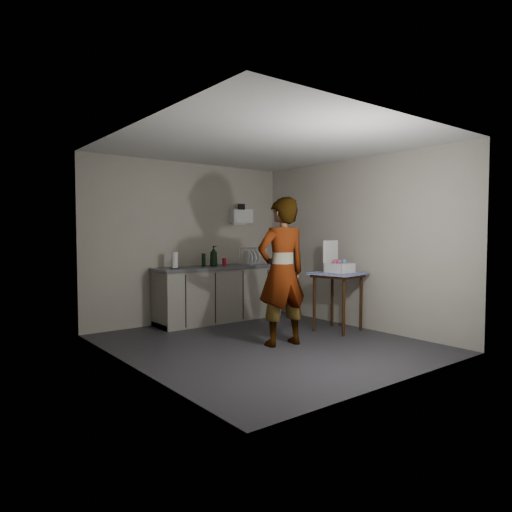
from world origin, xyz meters
TOP-DOWN VIEW (x-y plane):
  - ground at (0.00, 0.00)m, footprint 4.00×4.00m
  - wall_back at (0.00, 1.99)m, footprint 3.60×0.02m
  - wall_right at (1.79, 0.00)m, footprint 0.02×4.00m
  - wall_left at (-1.79, 0.00)m, footprint 0.02×4.00m
  - ceiling at (0.00, 0.00)m, footprint 3.60×4.00m
  - kitchen_counter at (0.40, 1.70)m, footprint 2.24×0.62m
  - wall_shelf at (1.00, 1.92)m, footprint 0.42×0.18m
  - side_table at (1.34, -0.05)m, footprint 0.79×0.79m
  - standing_man at (0.12, -0.18)m, footprint 0.76×0.56m
  - soap_bottle at (0.26, 1.66)m, footprint 0.17×0.17m
  - soda_can at (0.49, 1.69)m, footprint 0.07×0.07m
  - dark_bottle at (0.08, 1.68)m, footprint 0.06×0.06m
  - paper_towel at (-0.46, 1.63)m, footprint 0.14×0.14m
  - dish_rack at (1.05, 1.64)m, footprint 0.42×0.31m
  - bakery_box at (1.35, -0.05)m, footprint 0.35×0.37m

SIDE VIEW (x-z plane):
  - ground at x=0.00m, z-range 0.00..0.00m
  - kitchen_counter at x=0.40m, z-range -0.03..0.88m
  - side_table at x=1.34m, z-range 0.32..1.20m
  - standing_man at x=0.12m, z-range 0.00..1.91m
  - soda_can at x=0.49m, z-range 0.91..1.04m
  - dish_rack at x=1.05m, z-range 0.83..1.12m
  - bakery_box at x=1.35m, z-range 0.74..1.21m
  - dark_bottle at x=0.08m, z-range 0.91..1.13m
  - paper_towel at x=-0.46m, z-range 0.90..1.16m
  - soap_bottle at x=0.26m, z-range 0.91..1.25m
  - wall_back at x=0.00m, z-range 0.00..2.60m
  - wall_right at x=1.79m, z-range 0.00..2.60m
  - wall_left at x=-1.79m, z-range 0.00..2.60m
  - wall_shelf at x=1.00m, z-range 1.56..1.93m
  - ceiling at x=0.00m, z-range 2.59..2.60m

